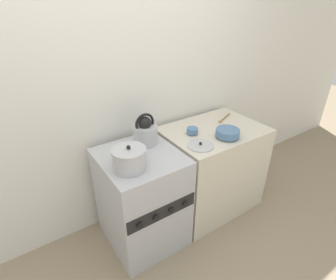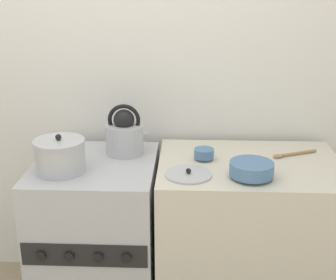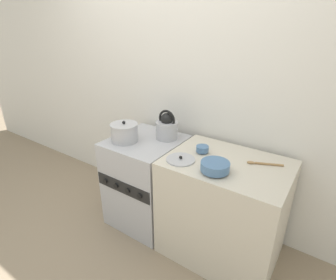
{
  "view_description": "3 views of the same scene",
  "coord_description": "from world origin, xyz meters",
  "px_view_note": "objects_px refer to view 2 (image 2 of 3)",
  "views": [
    {
      "loc": [
        -0.74,
        -1.17,
        1.85
      ],
      "look_at": [
        0.27,
        0.33,
        0.86
      ],
      "focal_mm": 28.0,
      "sensor_mm": 36.0,
      "label": 1
    },
    {
      "loc": [
        0.45,
        -1.76,
        1.67
      ],
      "look_at": [
        0.36,
        0.3,
        0.95
      ],
      "focal_mm": 50.0,
      "sensor_mm": 36.0,
      "label": 2
    },
    {
      "loc": [
        1.32,
        -1.28,
        1.74
      ],
      "look_at": [
        0.26,
        0.28,
        0.9
      ],
      "focal_mm": 28.0,
      "sensor_mm": 36.0,
      "label": 3
    }
  ],
  "objects_px": {
    "cooking_pot": "(60,156)",
    "enamel_bowl": "(251,169)",
    "kettle": "(125,135)",
    "small_ceramic_bowl": "(204,154)",
    "loose_pot_lid": "(188,174)",
    "stove": "(98,238)"
  },
  "relations": [
    {
      "from": "loose_pot_lid",
      "to": "enamel_bowl",
      "type": "bearing_deg",
      "value": -2.7
    },
    {
      "from": "small_ceramic_bowl",
      "to": "loose_pot_lid",
      "type": "relative_size",
      "value": 0.45
    },
    {
      "from": "enamel_bowl",
      "to": "kettle",
      "type": "bearing_deg",
      "value": 152.9
    },
    {
      "from": "enamel_bowl",
      "to": "small_ceramic_bowl",
      "type": "bearing_deg",
      "value": 134.01
    },
    {
      "from": "cooking_pot",
      "to": "stove",
      "type": "bearing_deg",
      "value": 40.25
    },
    {
      "from": "stove",
      "to": "small_ceramic_bowl",
      "type": "xyz_separation_m",
      "value": [
        0.53,
        0.04,
        0.45
      ]
    },
    {
      "from": "cooking_pot",
      "to": "enamel_bowl",
      "type": "relative_size",
      "value": 1.2
    },
    {
      "from": "loose_pot_lid",
      "to": "stove",
      "type": "bearing_deg",
      "value": 161.26
    },
    {
      "from": "enamel_bowl",
      "to": "small_ceramic_bowl",
      "type": "height_order",
      "value": "enamel_bowl"
    },
    {
      "from": "kettle",
      "to": "loose_pot_lid",
      "type": "distance_m",
      "value": 0.44
    },
    {
      "from": "cooking_pot",
      "to": "small_ceramic_bowl",
      "type": "distance_m",
      "value": 0.68
    },
    {
      "from": "loose_pot_lid",
      "to": "cooking_pot",
      "type": "bearing_deg",
      "value": 175.83
    },
    {
      "from": "enamel_bowl",
      "to": "stove",
      "type": "bearing_deg",
      "value": 167.1
    },
    {
      "from": "kettle",
      "to": "small_ceramic_bowl",
      "type": "xyz_separation_m",
      "value": [
        0.4,
        -0.1,
        -0.06
      ]
    },
    {
      "from": "cooking_pot",
      "to": "small_ceramic_bowl",
      "type": "relative_size",
      "value": 2.44
    },
    {
      "from": "kettle",
      "to": "enamel_bowl",
      "type": "height_order",
      "value": "kettle"
    },
    {
      "from": "cooking_pot",
      "to": "small_ceramic_bowl",
      "type": "bearing_deg",
      "value": 13.03
    },
    {
      "from": "cooking_pot",
      "to": "loose_pot_lid",
      "type": "height_order",
      "value": "cooking_pot"
    },
    {
      "from": "stove",
      "to": "kettle",
      "type": "distance_m",
      "value": 0.55
    },
    {
      "from": "cooking_pot",
      "to": "loose_pot_lid",
      "type": "relative_size",
      "value": 1.11
    },
    {
      "from": "loose_pot_lid",
      "to": "small_ceramic_bowl",
      "type": "bearing_deg",
      "value": 69.21
    },
    {
      "from": "cooking_pot",
      "to": "kettle",
      "type": "bearing_deg",
      "value": 43.28
    }
  ]
}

